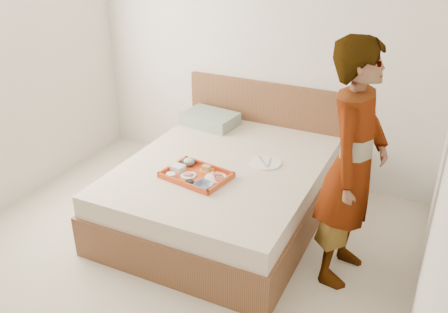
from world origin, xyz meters
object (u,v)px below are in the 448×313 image
tray (196,175)px  dinner_plate (266,163)px  bed (224,191)px  person (353,166)px

tray → dinner_plate: tray is taller
bed → tray: bearing=-106.3°
bed → person: 1.28m
dinner_plate → person: bearing=-28.3°
person → bed: bearing=82.0°
dinner_plate → person: (0.78, -0.42, 0.34)m
bed → dinner_plate: (0.32, 0.15, 0.27)m
dinner_plate → tray: bearing=-131.6°
tray → dinner_plate: bearing=57.8°
tray → bed: bearing=83.1°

